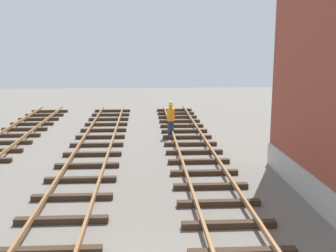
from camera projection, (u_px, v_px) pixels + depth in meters
The scene contains 1 object.
track_worker_foreground at pixel (171, 119), 21.50m from camera, with size 0.40×0.40×1.87m.
Camera 1 is at (-0.98, -6.28, 4.72)m, focal length 44.25 mm.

